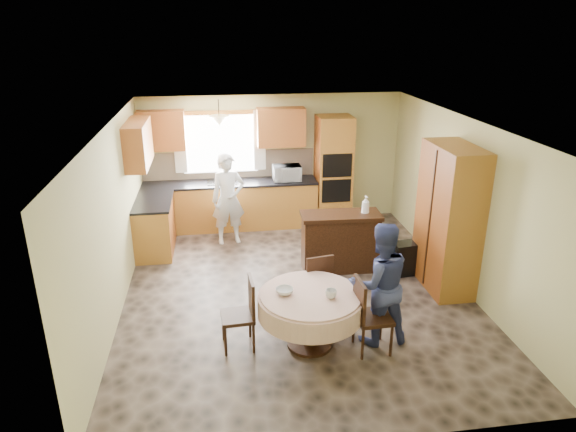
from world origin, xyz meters
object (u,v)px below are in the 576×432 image
Objects in this scene: sideboard at (340,243)px; chair_back at (317,281)px; chair_right at (367,312)px; person_sink at (228,199)px; chair_left at (243,310)px; person_dining at (379,284)px; dining_table at (310,305)px; oven_tower at (333,171)px; cupboard at (449,219)px.

chair_back is (-0.64, -1.30, 0.06)m from sideboard.
person_sink is at bearing 20.84° from chair_right.
chair_left is (-1.66, -1.90, 0.06)m from sideboard.
person_dining is at bearing -71.58° from person_sink.
person_sink reaches higher than dining_table.
cupboard is at bearing -69.26° from oven_tower.
chair_left is at bearing -159.81° from cupboard.
dining_table is 0.81m from chair_left.
chair_right is (1.46, -0.30, 0.03)m from chair_left.
chair_back is 2.88m from person_sink.
person_sink is at bearing -77.85° from chair_back.
cupboard is at bearing -50.76° from chair_right.
chair_back is at bearing -113.78° from sideboard.
oven_tower reaches higher than person_sink.
dining_table is at bearing 71.44° from chair_right.
person_dining is at bearing 83.02° from chair_left.
cupboard is 1.91m from person_dining.
chair_right is (0.44, -0.90, 0.03)m from chair_back.
chair_right reaches higher than chair_left.
oven_tower is 1.69× the size of sideboard.
person_dining reaches higher than chair_right.
person_dining is at bearing -47.63° from chair_right.
person_sink is at bearing 104.37° from dining_table.
oven_tower reaches higher than sideboard.
chair_back is at bearing 72.66° from dining_table.
dining_table is at bearing -151.40° from cupboard.
person_dining is (1.71, -3.36, -0.03)m from person_sink.
chair_right is 0.60× the size of person_dining.
chair_back is (-0.98, -3.35, -0.56)m from oven_tower.
cupboard is 2.20m from chair_back.
cupboard is at bearing -141.64° from person_dining.
sideboard is at bearing -126.18° from chair_back.
person_sink reaches higher than chair_left.
sideboard is 2.19m from dining_table.
person_dining reaches higher than chair_left.
cupboard is 2.38× the size of chair_back.
oven_tower reaches higher than person_dining.
sideboard is at bearing -7.55° from chair_right.
oven_tower is at bearing 110.74° from cupboard.
person_dining reaches higher than dining_table.
sideboard is at bearing -99.46° from oven_tower.
chair_right is 3.87m from person_sink.
chair_right is at bearing -75.45° from person_sink.
sideboard is 1.37× the size of chair_back.
chair_left is 1.49m from chair_right.
sideboard is 2.22m from chair_right.
cupboard is 2.64m from dining_table.
chair_back is 0.95× the size of chair_right.
cupboard reaches higher than person_sink.
sideboard is 2.04m from person_dining.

